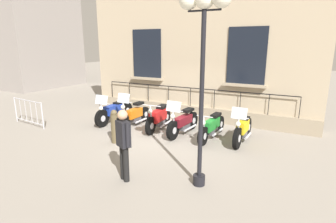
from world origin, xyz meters
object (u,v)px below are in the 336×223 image
(motorcycle_blue, at_px, (114,112))
(crowd_barrier, at_px, (28,112))
(motorcycle_orange, at_px, (134,115))
(motorcycle_maroon, at_px, (183,122))
(pedestrian_standing, at_px, (124,141))
(lamppost, at_px, (203,35))
(motorcycle_green, at_px, (212,127))
(motorcycle_red, at_px, (159,118))
(motorcycle_yellow, at_px, (243,130))
(bollard, at_px, (114,126))

(motorcycle_blue, distance_m, crowd_barrier, 3.38)
(motorcycle_orange, relative_size, motorcycle_maroon, 0.95)
(crowd_barrier, bearing_deg, pedestrian_standing, 73.16)
(motorcycle_maroon, distance_m, lamppost, 4.67)
(lamppost, xyz_separation_m, crowd_barrier, (-1.23, -7.78, -2.81))
(motorcycle_green, bearing_deg, motorcycle_maroon, -86.65)
(motorcycle_orange, height_order, motorcycle_red, motorcycle_orange)
(motorcycle_maroon, xyz_separation_m, pedestrian_standing, (3.75, 0.19, 0.56))
(motorcycle_maroon, height_order, lamppost, lamppost)
(motorcycle_green, bearing_deg, crowd_barrier, -74.34)
(motorcycle_maroon, relative_size, motorcycle_green, 0.98)
(motorcycle_orange, xyz_separation_m, motorcycle_green, (-0.02, 3.23, -0.04))
(motorcycle_maroon, relative_size, lamppost, 0.50)
(motorcycle_green, relative_size, motorcycle_yellow, 1.09)
(motorcycle_orange, xyz_separation_m, bollard, (1.89, 0.53, 0.12))
(motorcycle_maroon, height_order, motorcycle_yellow, motorcycle_maroon)
(motorcycle_yellow, bearing_deg, crowd_barrier, -75.75)
(crowd_barrier, distance_m, pedestrian_standing, 6.41)
(motorcycle_red, bearing_deg, crowd_barrier, -68.45)
(motorcycle_maroon, xyz_separation_m, motorcycle_green, (-0.06, 1.07, -0.03))
(motorcycle_maroon, distance_m, bollard, 2.47)
(motorcycle_blue, height_order, bollard, motorcycle_blue)
(motorcycle_blue, xyz_separation_m, motorcycle_maroon, (0.02, 3.14, -0.03))
(lamppost, bearing_deg, motorcycle_orange, -128.30)
(motorcycle_orange, distance_m, pedestrian_standing, 4.50)
(motorcycle_orange, bearing_deg, bollard, 15.59)
(motorcycle_blue, distance_m, motorcycle_green, 4.21)
(motorcycle_blue, relative_size, crowd_barrier, 1.14)
(bollard, bearing_deg, motorcycle_green, 125.30)
(motorcycle_blue, relative_size, motorcycle_yellow, 1.13)
(motorcycle_blue, distance_m, bollard, 2.41)
(motorcycle_yellow, height_order, crowd_barrier, motorcycle_yellow)
(motorcycle_green, distance_m, lamppost, 4.43)
(crowd_barrier, bearing_deg, motorcycle_orange, 117.30)
(motorcycle_yellow, relative_size, crowd_barrier, 1.01)
(crowd_barrier, bearing_deg, motorcycle_maroon, 107.75)
(motorcycle_maroon, height_order, bollard, motorcycle_maroon)
(motorcycle_orange, bearing_deg, motorcycle_red, 89.34)
(crowd_barrier, xyz_separation_m, pedestrian_standing, (1.85, 6.12, 0.43))
(motorcycle_orange, xyz_separation_m, motorcycle_red, (0.01, 1.12, 0.02))
(motorcycle_orange, relative_size, motorcycle_red, 1.02)
(motorcycle_green, distance_m, motorcycle_yellow, 1.04)
(motorcycle_blue, bearing_deg, motorcycle_maroon, 89.57)
(motorcycle_red, bearing_deg, motorcycle_blue, -89.72)
(motorcycle_maroon, bearing_deg, motorcycle_red, -91.88)
(motorcycle_blue, distance_m, lamppost, 6.59)
(motorcycle_blue, height_order, motorcycle_red, motorcycle_blue)
(bollard, xyz_separation_m, pedestrian_standing, (1.90, 1.82, 0.43))
(motorcycle_red, xyz_separation_m, motorcycle_maroon, (0.03, 1.04, -0.03))
(motorcycle_maroon, height_order, pedestrian_standing, pedestrian_standing)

